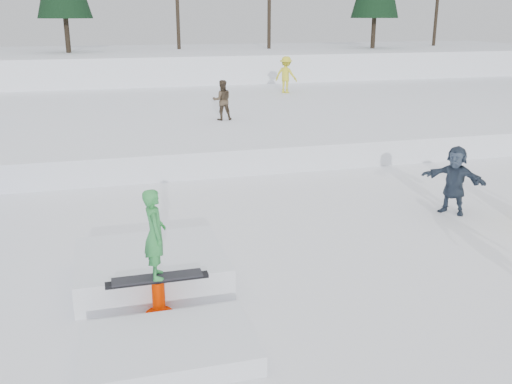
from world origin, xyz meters
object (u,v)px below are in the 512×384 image
object	(u,v)px
walker_ygreen	(286,75)
spectator_dark	(455,180)
jib_rail_feature	(155,283)
walker_olive	(222,100)

from	to	relation	value
walker_ygreen	spectator_dark	distance (m)	16.51
walker_ygreen	jib_rail_feature	bearing A→B (deg)	108.89
spectator_dark	jib_rail_feature	distance (m)	7.82
walker_olive	jib_rail_feature	bearing A→B (deg)	75.76
walker_olive	spectator_dark	distance (m)	10.29
walker_olive	walker_ygreen	size ratio (longest dim) A/B	0.82
jib_rail_feature	spectator_dark	bearing A→B (deg)	19.00
walker_olive	jib_rail_feature	distance (m)	12.80
spectator_dark	walker_olive	bearing A→B (deg)	161.97
walker_olive	spectator_dark	bearing A→B (deg)	113.52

